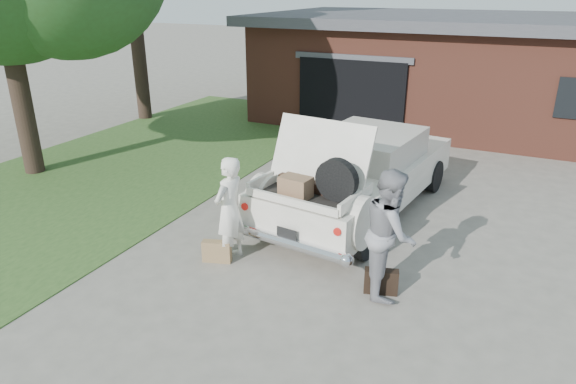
% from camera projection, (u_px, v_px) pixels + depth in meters
% --- Properties ---
extents(ground, '(90.00, 90.00, 0.00)m').
position_uv_depth(ground, '(272.00, 270.00, 8.07)').
color(ground, gray).
rests_on(ground, ground).
extents(grass_strip, '(6.00, 16.00, 0.02)m').
position_uv_depth(grass_strip, '(131.00, 164.00, 12.78)').
color(grass_strip, '#2D4C1E').
rests_on(grass_strip, ground).
extents(house, '(12.80, 7.80, 3.30)m').
position_uv_depth(house, '(459.00, 68.00, 16.65)').
color(house, brown).
rests_on(house, ground).
extents(sedan, '(2.69, 5.54, 2.13)m').
position_uv_depth(sedan, '(360.00, 173.00, 9.94)').
color(sedan, white).
rests_on(sedan, ground).
extents(woman_left, '(0.47, 0.67, 1.74)m').
position_uv_depth(woman_left, '(229.00, 210.00, 8.09)').
color(woman_left, white).
rests_on(woman_left, ground).
extents(woman_right, '(0.97, 1.09, 1.87)m').
position_uv_depth(woman_right, '(390.00, 233.00, 7.18)').
color(woman_right, gray).
rests_on(woman_right, ground).
extents(suitcase_left, '(0.49, 0.28, 0.36)m').
position_uv_depth(suitcase_left, '(217.00, 251.00, 8.25)').
color(suitcase_left, '#9B794F').
rests_on(suitcase_left, ground).
extents(suitcase_right, '(0.51, 0.28, 0.38)m').
position_uv_depth(suitcase_right, '(381.00, 281.00, 7.40)').
color(suitcase_right, black).
rests_on(suitcase_right, ground).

